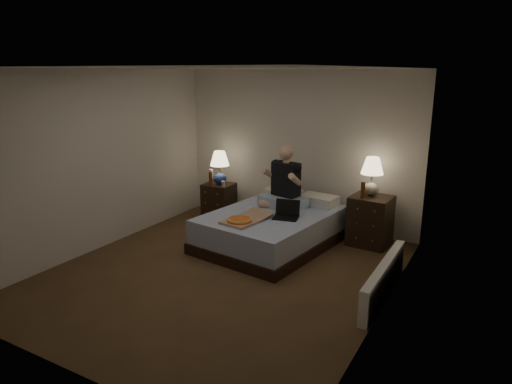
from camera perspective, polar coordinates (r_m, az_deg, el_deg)
The scene contains 19 objects.
floor at distance 5.86m, azimuth -4.38°, elevation -10.06°, with size 4.00×4.50×0.00m, color brown.
ceiling at distance 5.31m, azimuth -4.93°, elevation 15.19°, with size 4.00×4.50×0.00m, color white.
wall_back at distance 7.39m, azimuth 5.15°, elevation 5.35°, with size 4.00×2.50×0.00m, color silver.
wall_front at distance 3.87m, azimuth -23.56°, elevation -4.75°, with size 4.00×2.50×0.00m, color silver.
wall_left at distance 6.76m, azimuth -18.91°, elevation 3.70°, with size 4.50×2.50×0.00m, color silver.
wall_right at distance 4.67m, azimuth 16.21°, elevation -0.83°, with size 4.50×2.50×0.00m, color silver.
bed at distance 6.65m, azimuth 1.89°, elevation -4.65°, with size 1.47×1.96×0.49m, color #5B73B7.
nightstand_left at distance 7.81m, azimuth -4.64°, elevation -1.18°, with size 0.48×0.43×0.62m, color black.
nightstand_right at distance 6.83m, azimuth 14.09°, elevation -3.51°, with size 0.56×0.50×0.73m, color black.
lamp_left at distance 7.66m, azimuth -4.54°, elevation 3.04°, with size 0.32×0.32×0.56m, color navy, non-canonical shape.
lamp_right at distance 6.73m, azimuth 14.27°, elevation 1.89°, with size 0.32×0.32×0.56m, color #9A9B92, non-canonical shape.
water_bottle at distance 7.70m, azimuth -5.64°, elevation 1.91°, with size 0.07×0.07×0.25m, color silver.
soda_can at distance 7.50m, azimuth -4.11°, elevation 1.00°, with size 0.07×0.07×0.10m, color beige.
beer_bottle_left at distance 7.62m, azimuth -5.69°, elevation 1.69°, with size 0.06×0.06×0.23m, color #5F290D.
beer_bottle_right at distance 6.62m, azimuth 13.21°, elevation 0.27°, with size 0.06×0.06×0.23m, color #562C0C.
person at distance 6.76m, azimuth 3.50°, elevation 1.93°, with size 0.66×0.52×0.93m, color black, non-canonical shape.
laptop at distance 6.30m, azimuth 3.75°, elevation -2.29°, with size 0.34×0.28×0.24m, color black, non-canonical shape.
pizza_box at distance 6.11m, azimuth -2.07°, elevation -3.60°, with size 0.40×0.76×0.08m, color tan, non-canonical shape.
radiator at distance 5.41m, azimuth 15.67°, elevation -10.47°, with size 0.10×1.60×0.40m, color white.
Camera 1 is at (2.98, -4.40, 2.47)m, focal length 32.00 mm.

